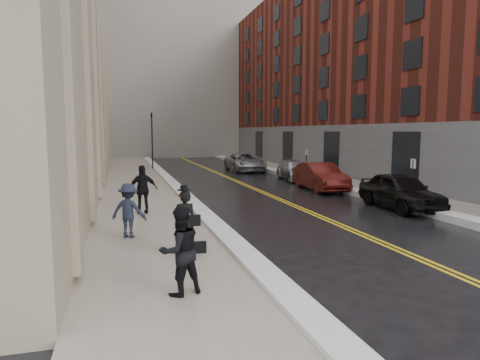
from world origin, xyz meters
TOP-DOWN VIEW (x-y plane):
  - ground at (0.00, 0.00)m, footprint 160.00×160.00m
  - sidewalk_left at (-4.50, 16.00)m, footprint 4.00×64.00m
  - sidewalk_right at (9.00, 16.00)m, footprint 3.00×64.00m
  - lane_stripe_a at (2.38, 16.00)m, footprint 0.12×64.00m
  - lane_stripe_b at (2.62, 16.00)m, footprint 0.12×64.00m
  - snow_ridge_left at (-2.20, 16.00)m, footprint 0.70×60.80m
  - snow_ridge_right at (7.15, 16.00)m, footprint 0.85×60.80m
  - building_right at (17.50, 23.00)m, footprint 14.00×50.00m
  - tower_far_right at (14.00, 66.00)m, footprint 22.00×18.00m
  - traffic_signal at (-2.60, 30.00)m, footprint 0.18×0.15m
  - parking_sign_near at (7.90, 8.00)m, footprint 0.06×0.35m
  - parking_sign_far at (7.90, 20.00)m, footprint 0.06×0.35m
  - car_black at (6.76, 7.31)m, footprint 2.21×4.95m
  - car_maroon at (6.08, 14.02)m, footprint 1.96×5.07m
  - car_silver_near at (6.80, 19.45)m, footprint 2.35×4.89m
  - car_silver_far at (5.20, 27.03)m, footprint 2.82×5.91m
  - pedestrian_main at (-3.79, 2.21)m, footprint 0.71×0.51m
  - pedestrian_a at (-4.29, -0.58)m, footprint 1.07×0.95m
  - pedestrian_b at (-5.21, 4.67)m, footprint 1.28×1.04m
  - pedestrian_c at (-4.56, 8.60)m, footprint 1.21×0.59m

SIDE VIEW (x-z plane):
  - ground at x=0.00m, z-range 0.00..0.00m
  - lane_stripe_a at x=2.38m, z-range 0.00..0.01m
  - lane_stripe_b at x=2.62m, z-range 0.00..0.01m
  - sidewalk_left at x=-4.50m, z-range 0.00..0.15m
  - sidewalk_right at x=9.00m, z-range 0.00..0.15m
  - snow_ridge_left at x=-2.20m, z-range 0.00..0.26m
  - snow_ridge_right at x=7.15m, z-range 0.00..0.30m
  - car_silver_near at x=6.80m, z-range 0.00..1.38m
  - car_silver_far at x=5.20m, z-range 0.00..1.63m
  - car_maroon at x=6.08m, z-range 0.00..1.65m
  - car_black at x=6.76m, z-range 0.00..1.65m
  - pedestrian_b at x=-5.21m, z-range 0.15..1.88m
  - pedestrian_main at x=-3.79m, z-range 0.15..1.94m
  - pedestrian_a at x=-4.29m, z-range 0.15..1.99m
  - pedestrian_c at x=-4.56m, z-range 0.15..2.15m
  - parking_sign_near at x=7.90m, z-range 0.24..2.47m
  - parking_sign_far at x=7.90m, z-range 0.24..2.47m
  - traffic_signal at x=-2.60m, z-range 0.48..5.68m
  - building_right at x=17.50m, z-range 0.00..18.00m
  - tower_far_right at x=14.00m, z-range 0.00..44.00m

